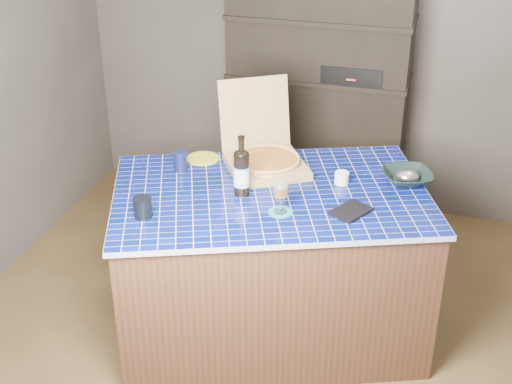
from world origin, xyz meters
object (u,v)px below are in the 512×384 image
(pizza_box, at_px, (265,157))
(dvd_case, at_px, (351,211))
(mead_bottle, at_px, (242,172))
(bowl, at_px, (407,177))
(kitchen_island, at_px, (270,264))
(wine_glass, at_px, (281,190))

(pizza_box, height_order, dvd_case, pizza_box)
(mead_bottle, xyz_separation_m, bowl, (0.80, 0.37, -0.09))
(kitchen_island, height_order, dvd_case, dvd_case)
(mead_bottle, bearing_deg, dvd_case, -3.64)
(kitchen_island, relative_size, mead_bottle, 5.83)
(bowl, bearing_deg, kitchen_island, -155.15)
(wine_glass, xyz_separation_m, bowl, (0.56, 0.50, -0.09))
(dvd_case, bearing_deg, wine_glass, -134.12)
(mead_bottle, relative_size, wine_glass, 1.85)
(kitchen_island, relative_size, dvd_case, 9.74)
(kitchen_island, xyz_separation_m, dvd_case, (0.43, -0.10, 0.45))
(mead_bottle, bearing_deg, pizza_box, 84.63)
(kitchen_island, relative_size, bowl, 7.30)
(pizza_box, bearing_deg, mead_bottle, -127.31)
(kitchen_island, distance_m, bowl, 0.87)
(bowl, bearing_deg, pizza_box, -177.08)
(wine_glass, relative_size, dvd_case, 0.90)
(pizza_box, bearing_deg, dvd_case, -66.21)
(kitchen_island, height_order, pizza_box, pizza_box)
(pizza_box, height_order, wine_glass, pizza_box)
(wine_glass, bearing_deg, pizza_box, 114.18)
(dvd_case, height_order, bowl, bowl)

